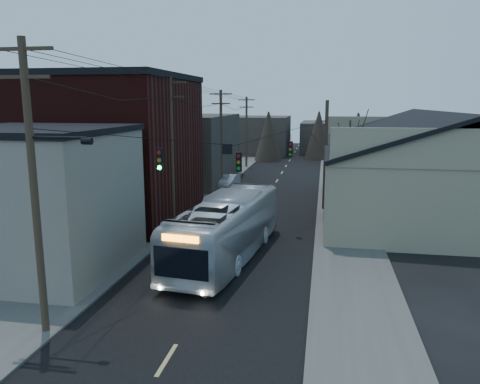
{
  "coord_description": "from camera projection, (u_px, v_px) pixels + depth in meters",
  "views": [
    {
      "loc": [
        4.89,
        -11.43,
        8.4
      ],
      "look_at": [
        -0.05,
        15.94,
        3.0
      ],
      "focal_mm": 35.0,
      "sensor_mm": 36.0,
      "label": 1
    }
  ],
  "objects": [
    {
      "name": "bus",
      "position": [
        227.0,
        228.0,
        25.16
      ],
      "size": [
        4.3,
        12.42,
        3.39
      ],
      "primitive_type": "imported",
      "rotation": [
        0.0,
        0.0,
        3.02
      ],
      "color": "silver",
      "rests_on": "ground"
    },
    {
      "name": "road_surface",
      "position": [
        268.0,
        195.0,
        42.48
      ],
      "size": [
        9.0,
        110.0,
        0.02
      ],
      "primitive_type": "cube",
      "color": "black",
      "rests_on": "ground"
    },
    {
      "name": "building_clapboard",
      "position": [
        37.0,
        202.0,
        23.09
      ],
      "size": [
        8.0,
        8.0,
        7.0
      ],
      "primitive_type": "cube",
      "color": "gray",
      "rests_on": "ground"
    },
    {
      "name": "bare_tree",
      "position": [
        348.0,
        175.0,
        31.0
      ],
      "size": [
        0.4,
        0.4,
        7.2
      ],
      "primitive_type": "cone",
      "color": "black",
      "rests_on": "ground"
    },
    {
      "name": "building_brick",
      "position": [
        114.0,
        150.0,
        33.61
      ],
      "size": [
        10.0,
        12.0,
        10.0
      ],
      "primitive_type": "cube",
      "color": "black",
      "rests_on": "ground"
    },
    {
      "name": "building_far_right",
      "position": [
        337.0,
        137.0,
        79.43
      ],
      "size": [
        12.0,
        14.0,
        5.0
      ],
      "primitive_type": "cube",
      "color": "#332F29",
      "rests_on": "ground"
    },
    {
      "name": "sidewalk_left",
      "position": [
        199.0,
        192.0,
        43.6
      ],
      "size": [
        4.0,
        110.0,
        0.12
      ],
      "primitive_type": "cube",
      "color": "#474744",
      "rests_on": "ground"
    },
    {
      "name": "warehouse",
      "position": [
        433.0,
        179.0,
        34.87
      ],
      "size": [
        16.16,
        20.6,
        7.73
      ],
      "color": "#9B9170",
      "rests_on": "ground"
    },
    {
      "name": "building_far_left",
      "position": [
        257.0,
        135.0,
        76.77
      ],
      "size": [
        10.0,
        12.0,
        6.0
      ],
      "primitive_type": "cube",
      "color": "#332F29",
      "rests_on": "ground"
    },
    {
      "name": "parked_car",
      "position": [
        229.0,
        181.0,
        46.38
      ],
      "size": [
        1.69,
        3.91,
        1.25
      ],
      "primitive_type": "imported",
      "rotation": [
        0.0,
        0.0,
        -0.1
      ],
      "color": "#A8A9B0",
      "rests_on": "ground"
    },
    {
      "name": "building_left_far",
      "position": [
        186.0,
        149.0,
        49.27
      ],
      "size": [
        9.0,
        14.0,
        7.0
      ],
      "primitive_type": "cube",
      "color": "#332F29",
      "rests_on": "ground"
    },
    {
      "name": "sidewalk_right",
      "position": [
        341.0,
        197.0,
        41.33
      ],
      "size": [
        4.0,
        110.0,
        0.12
      ],
      "primitive_type": "cube",
      "color": "#474744",
      "rests_on": "ground"
    },
    {
      "name": "utility_lines",
      "position": [
        220.0,
        146.0,
        36.42
      ],
      "size": [
        11.24,
        45.28,
        10.5
      ],
      "color": "#382B1E",
      "rests_on": "ground"
    }
  ]
}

